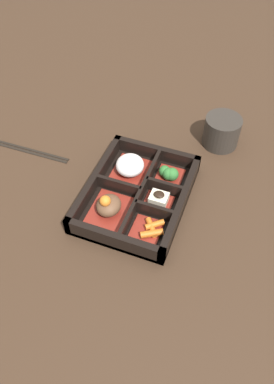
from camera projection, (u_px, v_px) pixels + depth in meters
ground_plane at (137, 199)px, 0.82m from camera, size 3.00×3.00×0.00m
bento_base at (137, 198)px, 0.82m from camera, size 0.27×0.21×0.01m
bento_rim at (138, 193)px, 0.80m from camera, size 0.27×0.21×0.04m
bowl_stew at (109, 207)px, 0.77m from camera, size 0.10×0.08×0.05m
bowl_rice at (130, 167)px, 0.84m from camera, size 0.10×0.08×0.05m
bowl_carrots at (149, 230)px, 0.75m from camera, size 0.06×0.07×0.02m
bowl_tofu at (158, 200)px, 0.79m from camera, size 0.05×0.06×0.03m
bowl_greens at (169, 174)px, 0.84m from camera, size 0.07×0.06×0.03m
tea_cup at (222, 131)px, 0.91m from camera, size 0.09×0.09×0.07m
chopsticks at (26, 149)px, 0.92m from camera, size 0.02×0.23×0.01m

